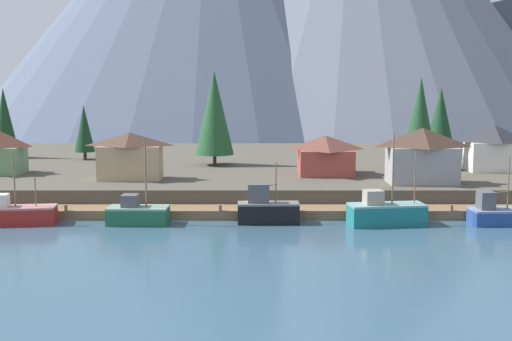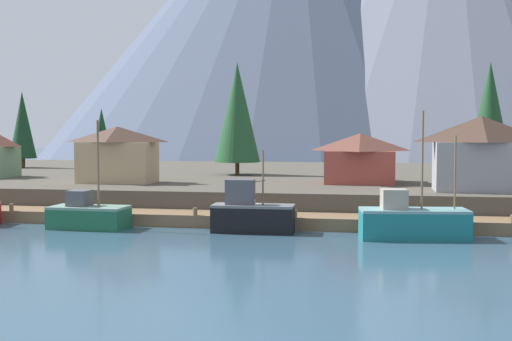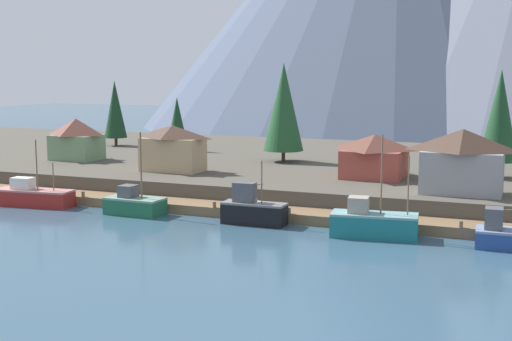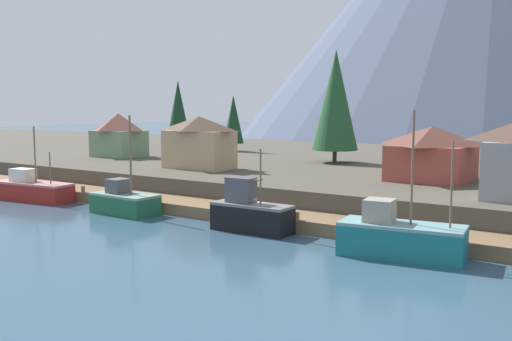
{
  "view_description": "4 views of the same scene",
  "coord_description": "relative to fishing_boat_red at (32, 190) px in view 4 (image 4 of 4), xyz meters",
  "views": [
    {
      "loc": [
        -0.27,
        -67.15,
        14.23
      ],
      "look_at": [
        -0.23,
        3.88,
        4.71
      ],
      "focal_mm": 46.42,
      "sensor_mm": 36.0,
      "label": 1
    },
    {
      "loc": [
        10.04,
        -49.37,
        7.67
      ],
      "look_at": [
        0.34,
        3.46,
        4.43
      ],
      "focal_mm": 45.51,
      "sensor_mm": 36.0,
      "label": 2
    },
    {
      "loc": [
        25.62,
        -60.75,
        14.3
      ],
      "look_at": [
        -0.96,
        3.89,
        4.46
      ],
      "focal_mm": 47.85,
      "sensor_mm": 36.0,
      "label": 3
    },
    {
      "loc": [
        25.34,
        -36.28,
        9.48
      ],
      "look_at": [
        -1.6,
        3.02,
        4.03
      ],
      "focal_mm": 40.82,
      "sensor_mm": 36.0,
      "label": 4
    }
  ],
  "objects": [
    {
      "name": "ground_plane",
      "position": [
        25.08,
        21.96,
        -1.58
      ],
      "size": [
        400.0,
        400.0,
        1.0
      ],
      "primitive_type": "cube",
      "color": "#335166"
    },
    {
      "name": "house_green",
      "position": [
        -8.48,
        19.23,
        4.38
      ],
      "size": [
        6.65,
        5.08,
        5.78
      ],
      "color": "#6B8E66",
      "rests_on": "shoreline_bank"
    },
    {
      "name": "fishing_boat_green",
      "position": [
        12.85,
        0.28,
        -0.02
      ],
      "size": [
        6.11,
        3.09,
        8.55
      ],
      "rotation": [
        0.0,
        0.0,
        -0.03
      ],
      "color": "#1E5B3D",
      "rests_on": "ground_plane"
    },
    {
      "name": "conifer_mid_right",
      "position": [
        18.93,
        28.32,
        8.88
      ],
      "size": [
        5.46,
        5.46,
        13.41
      ],
      "color": "#4C3823",
      "rests_on": "shoreline_bank"
    },
    {
      "name": "dock",
      "position": [
        25.08,
        3.95,
        -0.58
      ],
      "size": [
        80.0,
        4.0,
        1.6
      ],
      "color": "brown",
      "rests_on": "ground_plane"
    },
    {
      "name": "fishing_boat_black",
      "position": [
        25.92,
        0.68,
        0.29
      ],
      "size": [
        6.24,
        2.34,
        6.24
      ],
      "rotation": [
        0.0,
        0.0,
        0.02
      ],
      "color": "black",
      "rests_on": "ground_plane"
    },
    {
      "name": "fishing_boat_red",
      "position": [
        0.0,
        0.0,
        0.0
      ],
      "size": [
        9.12,
        3.62,
        7.34
      ],
      "rotation": [
        0.0,
        0.0,
        0.12
      ],
      "color": "maroon",
      "rests_on": "ground_plane"
    },
    {
      "name": "house_red",
      "position": [
        33.67,
        18.67,
        3.98
      ],
      "size": [
        7.1,
        7.26,
        5.0
      ],
      "color": "#9E4238",
      "rests_on": "shoreline_bank"
    },
    {
      "name": "fishing_boat_teal",
      "position": [
        37.8,
        -0.15,
        0.16
      ],
      "size": [
        7.89,
        3.89,
        9.14
      ],
      "rotation": [
        0.0,
        0.0,
        0.14
      ],
      "color": "#196B70",
      "rests_on": "ground_plane"
    },
    {
      "name": "house_tan",
      "position": [
        9.57,
        14.3,
        4.32
      ],
      "size": [
        7.77,
        4.29,
        5.68
      ],
      "color": "tan",
      "rests_on": "shoreline_bank"
    },
    {
      "name": "shoreline_bank",
      "position": [
        25.08,
        33.96,
        0.17
      ],
      "size": [
        400.0,
        56.0,
        2.5
      ],
      "primitive_type": "cube",
      "color": "#4C473D",
      "rests_on": "ground_plane"
    },
    {
      "name": "conifer_back_left",
      "position": [
        -14.31,
        37.52,
        7.52
      ],
      "size": [
        3.75,
        3.75,
        10.87
      ],
      "color": "#4C3823",
      "rests_on": "shoreline_bank"
    },
    {
      "name": "conifer_near_right",
      "position": [
        -1.33,
        35.24,
        6.15
      ],
      "size": [
        3.03,
        3.03,
        8.32
      ],
      "color": "#4C3823",
      "rests_on": "shoreline_bank"
    }
  ]
}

